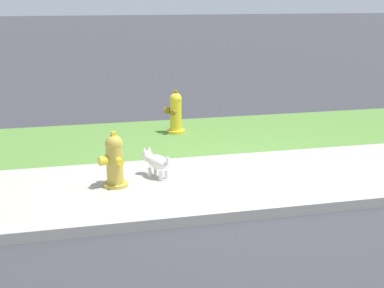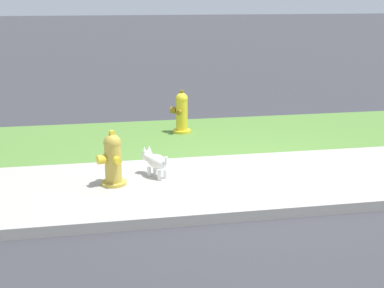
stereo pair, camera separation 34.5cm
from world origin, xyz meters
TOP-DOWN VIEW (x-y plane):
  - ground_plane at (0.00, 0.00)m, footprint 120.00×120.00m
  - sidewalk_pavement at (0.00, 0.00)m, footprint 18.00×2.28m
  - grass_verge at (0.00, 2.41)m, footprint 18.00×2.55m
  - street_curb at (0.00, -1.22)m, footprint 18.00×0.16m
  - fire_hydrant_across_street at (-0.46, 2.69)m, footprint 0.37×0.38m
  - fire_hydrant_at_driveway at (-1.79, 0.14)m, footprint 0.38×0.40m
  - small_white_dog at (-1.22, 0.36)m, footprint 0.36×0.47m

SIDE VIEW (x-z plane):
  - ground_plane at x=0.00m, z-range 0.00..0.00m
  - grass_verge at x=0.00m, z-range 0.00..0.01m
  - sidewalk_pavement at x=0.00m, z-range 0.00..0.01m
  - street_curb at x=0.00m, z-range 0.00..0.12m
  - small_white_dog at x=-1.22m, z-range 0.03..0.42m
  - fire_hydrant_at_driveway at x=-1.79m, z-range -0.02..0.71m
  - fire_hydrant_across_street at x=-0.46m, z-range -0.01..0.75m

